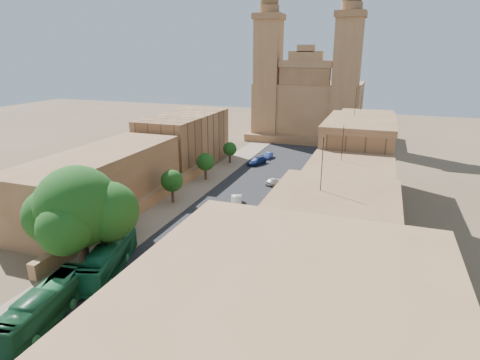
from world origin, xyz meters
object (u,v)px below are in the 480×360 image
Objects in this scene: bus_green_south at (44,306)px; car_cream at (248,223)px; bus_cream_east at (285,202)px; car_white_b at (273,181)px; olive_pickup at (272,221)px; street_tree_a at (123,207)px; car_white_a at (236,201)px; bus_green_north at (108,258)px; car_blue_b at (268,156)px; church at (308,101)px; ficus_tree at (79,210)px; street_tree_d at (230,149)px; street_tree_b at (172,181)px; street_tree_c at (205,162)px; red_truck at (191,271)px; car_blue_a at (208,216)px; pedestrian_a at (280,262)px; car_dkblue at (257,161)px; bus_red_east at (255,243)px; pedestrian_c at (289,228)px.

car_cream is (9.94, 23.77, -0.93)m from bus_green_south.
car_white_b is (-4.47, 10.51, -0.59)m from bus_cream_east.
car_white_b is at bearing 104.44° from olive_pickup.
car_white_a is (9.50, 13.81, -2.98)m from street_tree_a.
bus_green_north is (3.50, -7.90, -2.19)m from street_tree_a.
car_blue_b is (-3.15, 28.31, -0.13)m from car_white_a.
church reaches higher than ficus_tree.
street_tree_d is (-0.60, 43.99, -3.64)m from ficus_tree.
car_white_a is (6.00, 21.71, -0.79)m from bus_green_north.
street_tree_a is (-10.00, -66.61, -5.81)m from church.
street_tree_c is (0.00, 12.00, -0.17)m from street_tree_b.
ficus_tree is at bearing 165.51° from bus_green_north.
street_tree_b is at bearing 123.10° from red_truck.
bus_green_north is 3.13× the size of car_blue_a.
car_blue_a is at bearing -123.14° from car_white_a.
car_white_a is 2.57× the size of pedestrian_a.
street_tree_a reaches higher than bus_green_north.
street_tree_a is 0.66× the size of bus_cream_east.
olive_pickup is 6.87m from bus_cream_east.
street_tree_c is 0.73× the size of red_truck.
bus_cream_east is at bearing -52.02° from street_tree_d.
car_white_b is at bearing 71.10° from ficus_tree.
street_tree_d reaches higher than car_dkblue.
bus_green_north is 34.37m from car_white_b.
ficus_tree reaches higher than red_truck.
bus_red_east is at bearing 109.16° from car_cream.
street_tree_c is at bearing -90.00° from street_tree_d.
street_tree_b is 25.36m from car_dkblue.
car_cream is (13.44, -16.62, -2.67)m from street_tree_c.
bus_green_south is at bearing -71.91° from car_dkblue.
bus_cream_east is at bearing -8.92° from car_white_a.
bus_green_north is at bearing 51.17° from car_cream.
olive_pickup is at bearing 45.16° from ficus_tree.
street_tree_d is 0.89× the size of car_dkblue.
car_cream is at bearing -54.59° from car_dkblue.
street_tree_d reaches higher than bus_green_north.
ficus_tree is 2.81× the size of car_cream.
bus_red_east is 42.54m from car_blue_b.
car_blue_b is at bearing 43.92° from street_tree_d.
bus_green_south reaches higher than olive_pickup.
church is at bearing -169.07° from pedestrian_c.
bus_green_south is 3.05× the size of car_blue_a.
street_tree_d is 31.70m from car_cream.
car_cream is 1.16× the size of car_white_b.
bus_red_east is (13.00, 17.20, -0.12)m from bus_green_south.
street_tree_c is at bearing 118.24° from car_blue_a.
street_tree_c is at bearing 90.00° from street_tree_b.
street_tree_c is (-10.00, -42.61, -6.30)m from church.
car_cream is at bearing -76.02° from car_white_a.
car_dkblue is (5.56, 24.60, -2.69)m from street_tree_b.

